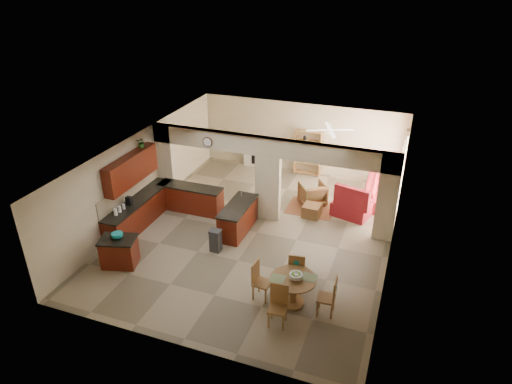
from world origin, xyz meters
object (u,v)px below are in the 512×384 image
(kitchen_island, at_px, (119,252))
(armchair, at_px, (313,194))
(sofa, at_px, (379,191))
(dining_table, at_px, (293,287))

(kitchen_island, xyz_separation_m, armchair, (4.17, 5.33, -0.04))
(sofa, relative_size, armchair, 2.82)
(kitchen_island, xyz_separation_m, sofa, (6.31, 6.43, -0.07))
(kitchen_island, distance_m, dining_table, 4.97)
(kitchen_island, relative_size, sofa, 0.47)
(sofa, bearing_deg, dining_table, 166.13)
(dining_table, relative_size, sofa, 0.47)
(armchair, bearing_deg, dining_table, 63.61)
(sofa, height_order, armchair, armchair)
(kitchen_island, distance_m, sofa, 9.01)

